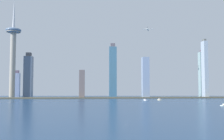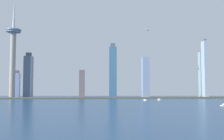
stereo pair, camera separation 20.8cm
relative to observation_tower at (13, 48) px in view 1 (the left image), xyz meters
The scene contains 13 objects.
ground_plane 652.27m from the observation_tower, 64.20° to the right, with size 6000.00×6000.00×0.00m, color navy.
waterfront_pier 316.88m from the observation_tower, ahead, with size 930.79×42.60×3.31m, color brown.
observation_tower is the anchor object (origin of this frame).
skyscraper_0 416.76m from the observation_tower, ahead, with size 21.18×22.16×125.50m.
skyscraper_1 243.06m from the observation_tower, 10.67° to the right, with size 16.18×12.23×83.86m.
skyscraper_2 603.94m from the observation_tower, ahead, with size 12.71×24.64×186.59m.
skyscraper_3 637.13m from the observation_tower, ahead, with size 25.51×21.04×163.40m.
skyscraper_4 132.67m from the observation_tower, 95.01° to the left, with size 18.08×13.37×88.83m.
skyscraper_5 322.96m from the observation_tower, 10.06° to the left, with size 25.29×13.54×180.78m.
skyscraper_6 98.04m from the observation_tower, 31.27° to the left, with size 24.92×27.26×142.09m.
boat_2 439.30m from the observation_tower, 24.84° to the right, with size 6.93×15.25×3.99m.
boat_3 467.89m from the observation_tower, 21.19° to the right, with size 6.60×17.06×4.70m.
airplane 426.98m from the observation_tower, ahead, with size 31.96×30.46×8.01m.
Camera 1 is at (-29.97, -235.84, 32.11)m, focal length 41.52 mm.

